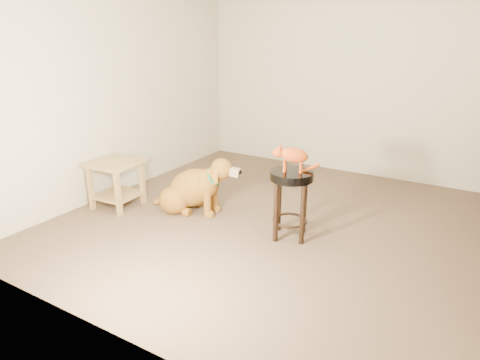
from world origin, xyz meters
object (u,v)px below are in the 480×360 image
Objects in this scene: padded_stool at (291,191)px; tabby_kitten at (291,156)px; side_table at (116,177)px; golden_retriever at (193,189)px.

padded_stool is 0.33m from tabby_kitten.
padded_stool is at bearing 8.86° from side_table.
side_table is 1.37× the size of tabby_kitten.
golden_retriever is (-1.12, 0.02, -0.20)m from padded_stool.
golden_retriever is at bearing 22.19° from side_table.
tabby_kitten reaches higher than side_table.
side_table is at bearing -171.14° from padded_stool.
padded_stool is 1.14m from golden_retriever.
padded_stool reaches higher than golden_retriever.
golden_retriever reaches higher than side_table.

